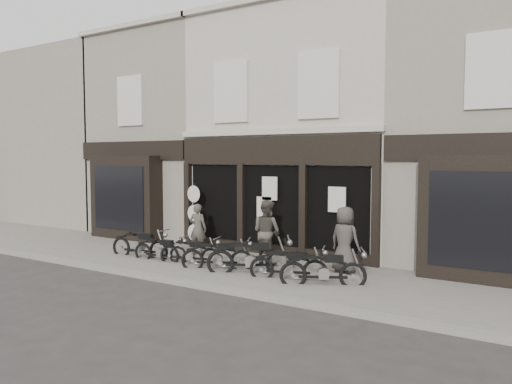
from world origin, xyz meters
The scene contains 18 objects.
ground_plane centered at (0.00, 0.00, 0.00)m, with size 90.00×90.00×0.00m, color #2D2B28.
pavement centered at (0.00, 0.90, 0.06)m, with size 30.00×4.20×0.12m, color #645E58.
kerb centered at (0.00, -1.25, 0.07)m, with size 30.00×0.25×0.13m, color gray.
central_building centered at (0.00, 5.95, 4.08)m, with size 7.30×6.22×8.34m.
neighbour_left centered at (-6.35, 5.90, 4.04)m, with size 5.60×6.73×8.34m.
neighbour_right centered at (6.35, 5.90, 4.04)m, with size 5.60×6.73×8.34m.
filler_left centered at (-14.50, 6.00, 4.10)m, with size 11.00×6.00×8.20m, color gray.
motorcycle_0 centered at (-3.31, 0.40, 0.41)m, with size 2.14×0.59×1.03m.
motorcycle_1 centered at (-2.36, 0.32, 0.36)m, with size 1.89×0.54×0.91m.
motorcycle_2 centered at (-1.31, 0.45, 0.37)m, with size 1.91×0.77×0.93m.
motorcycle_3 centered at (-0.23, 0.35, 0.39)m, with size 1.88×1.18×0.98m.
motorcycle_4 centered at (0.83, 0.42, 0.45)m, with size 2.10×1.47×1.12m.
motorcycle_5 centered at (2.03, 0.38, 0.39)m, with size 1.96×0.96×0.98m.
motorcycle_6 centered at (3.04, 0.32, 0.41)m, with size 1.96×1.26×1.03m.
man_left centered at (-2.08, 1.75, 0.93)m, with size 0.59×0.39×1.63m, color #454039.
man_centre centered at (0.62, 1.59, 1.06)m, with size 0.91×0.71×1.88m, color #47433A.
man_right centered at (2.97, 1.80, 1.02)m, with size 0.88×0.57×1.80m, color #3F3934.
advert_sign_post centered at (-2.75, 2.39, 1.15)m, with size 0.57×0.37×2.35m.
Camera 1 is at (8.10, -10.77, 3.24)m, focal length 35.00 mm.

